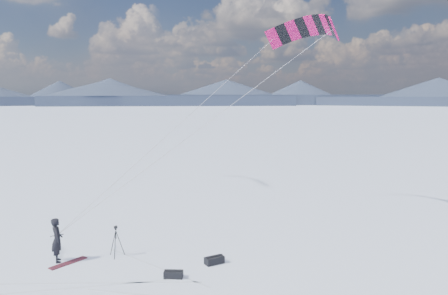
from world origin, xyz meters
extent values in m
plane|color=white|center=(0.00, 0.00, 0.00)|extent=(1800.00, 1800.00, 0.00)
cube|color=#1A1D35|center=(199.52, 250.19, 2.46)|extent=(145.33, 128.71, 4.92)
cone|color=#1A1D35|center=(199.52, 250.19, 4.92)|extent=(89.94, 89.94, 8.00)
cube|color=#1A1D35|center=(116.91, 297.88, 2.46)|extent=(156.07, 96.69, 4.92)
cone|color=#1A1D35|center=(116.91, 297.88, 4.92)|extent=(82.96, 82.96, 8.00)
cube|color=#1A1D35|center=(23.91, 319.11, 2.46)|extent=(152.94, 56.08, 4.92)
cone|color=#1A1D35|center=(23.91, 319.11, 4.92)|extent=(68.60, 68.60, 8.00)
cube|color=#1A1D35|center=(-71.21, 311.98, 2.46)|extent=(156.25, 77.25, 4.92)
cone|color=#1A1D35|center=(-71.21, 311.98, 4.92)|extent=(76.64, 76.64, 8.00)
cube|color=silver|center=(-1.60, 0.60, 0.00)|extent=(6.45, 7.79, 0.01)
cube|color=silver|center=(0.10, 2.90, 0.00)|extent=(11.66, 3.07, 0.01)
imported|color=black|center=(-2.68, 1.71, 0.00)|extent=(0.59, 0.77, 1.88)
cube|color=maroon|center=(-2.23, 1.40, 0.02)|extent=(1.46, 1.34, 0.04)
cylinder|color=black|center=(-0.10, 1.86, 0.58)|extent=(0.39, 0.14, 1.17)
cylinder|color=black|center=(-0.41, 1.93, 0.58)|extent=(0.31, 0.29, 1.17)
cylinder|color=black|center=(-0.32, 1.62, 0.58)|extent=(0.12, 0.39, 1.17)
cylinder|color=black|center=(-0.28, 1.80, 0.98)|extent=(0.04, 0.04, 0.36)
cube|color=black|center=(-0.28, 1.80, 1.22)|extent=(0.09, 0.09, 0.05)
cube|color=black|center=(-0.28, 1.80, 1.31)|extent=(0.15, 0.13, 0.10)
cylinder|color=black|center=(-0.28, 1.89, 1.31)|extent=(0.07, 0.10, 0.07)
cube|color=black|center=(3.74, 0.09, 0.15)|extent=(0.88, 0.62, 0.30)
cylinder|color=black|center=(3.74, 0.09, 0.32)|extent=(0.74, 0.32, 0.08)
cube|color=black|center=(1.93, -0.97, 0.13)|extent=(0.79, 0.53, 0.27)
cylinder|color=black|center=(1.93, -0.97, 0.29)|extent=(0.69, 0.26, 0.08)
cube|color=#B0094E|center=(11.00, 4.59, 10.45)|extent=(0.90, 0.89, 1.32)
cube|color=black|center=(11.12, 5.18, 10.68)|extent=(0.79, 0.92, 1.27)
cube|color=#B0094E|center=(11.13, 5.82, 10.84)|extent=(0.76, 0.92, 1.21)
cube|color=black|center=(11.04, 6.48, 10.95)|extent=(0.87, 0.92, 1.14)
cube|color=#B0094E|center=(10.83, 7.12, 10.98)|extent=(0.96, 0.91, 1.07)
cube|color=black|center=(10.54, 7.73, 10.95)|extent=(1.04, 0.87, 1.14)
cube|color=#B0094E|center=(10.15, 8.27, 10.84)|extent=(1.12, 0.82, 1.21)
cube|color=black|center=(9.70, 8.72, 10.68)|extent=(1.17, 0.74, 1.27)
cube|color=#B0094E|center=(9.21, 9.07, 10.45)|extent=(1.21, 0.64, 1.32)
cylinder|color=gray|center=(4.16, 3.15, 5.80)|extent=(13.69, 2.90, 9.33)
cylinder|color=gray|center=(3.26, 5.39, 5.80)|extent=(11.91, 7.38, 9.33)
cylinder|color=black|center=(-2.68, 1.71, 1.14)|extent=(0.52, 0.23, 0.03)
camera|label=1|loc=(0.46, -17.08, 6.96)|focal=35.00mm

